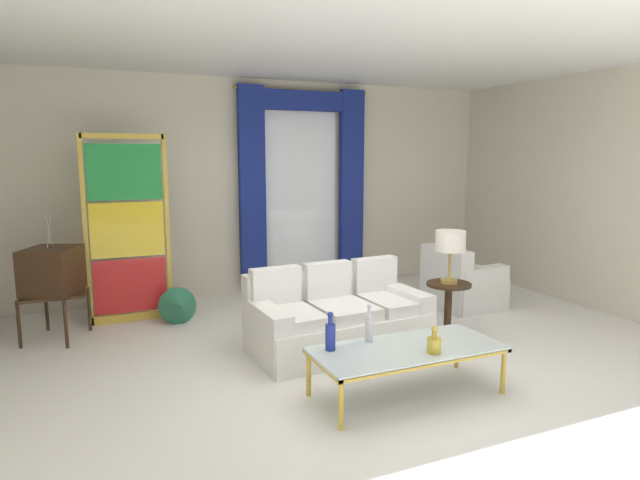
% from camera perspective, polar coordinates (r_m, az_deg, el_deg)
% --- Properties ---
extents(ground_plane, '(16.00, 16.00, 0.00)m').
position_cam_1_polar(ground_plane, '(5.32, 4.11, -12.66)').
color(ground_plane, white).
extents(wall_rear, '(8.00, 0.12, 3.00)m').
position_cam_1_polar(wall_rear, '(7.79, -6.32, 5.55)').
color(wall_rear, beige).
rests_on(wall_rear, ground).
extents(wall_right, '(0.12, 7.00, 3.00)m').
position_cam_1_polar(wall_right, '(7.78, 26.70, 4.65)').
color(wall_right, beige).
rests_on(wall_right, ground).
extents(ceiling_slab, '(8.00, 7.60, 0.04)m').
position_cam_1_polar(ceiling_slab, '(5.76, 0.54, 19.60)').
color(ceiling_slab, white).
extents(curtained_window, '(2.00, 0.17, 2.70)m').
position_cam_1_polar(curtained_window, '(7.82, -1.79, 7.38)').
color(curtained_window, white).
rests_on(curtained_window, ground).
extents(couch_white_long, '(1.81, 1.02, 0.86)m').
position_cam_1_polar(couch_white_long, '(5.56, 1.61, -8.31)').
color(couch_white_long, white).
rests_on(couch_white_long, ground).
extents(coffee_table, '(1.57, 0.69, 0.41)m').
position_cam_1_polar(coffee_table, '(4.54, 9.19, -11.49)').
color(coffee_table, silver).
rests_on(coffee_table, ground).
extents(bottle_blue_decanter, '(0.11, 0.11, 0.22)m').
position_cam_1_polar(bottle_blue_decanter, '(4.42, 11.99, -10.69)').
color(bottle_blue_decanter, gold).
rests_on(bottle_blue_decanter, coffee_table).
extents(bottle_crystal_tall, '(0.06, 0.06, 0.33)m').
position_cam_1_polar(bottle_crystal_tall, '(4.57, 5.21, -9.11)').
color(bottle_crystal_tall, silver).
rests_on(bottle_crystal_tall, coffee_table).
extents(bottle_amber_squat, '(0.08, 0.08, 0.32)m').
position_cam_1_polar(bottle_amber_squat, '(4.37, 1.10, -10.01)').
color(bottle_amber_squat, navy).
rests_on(bottle_amber_squat, coffee_table).
extents(vintage_tv, '(0.70, 0.74, 1.35)m').
position_cam_1_polar(vintage_tv, '(6.36, -26.50, -3.13)').
color(vintage_tv, '#382314').
rests_on(vintage_tv, ground).
extents(armchair_white, '(0.86, 0.86, 0.80)m').
position_cam_1_polar(armchair_white, '(7.25, 14.62, -4.65)').
color(armchair_white, white).
rests_on(armchair_white, ground).
extents(stained_glass_divider, '(0.95, 0.05, 2.20)m').
position_cam_1_polar(stained_glass_divider, '(6.65, -19.68, 0.67)').
color(stained_glass_divider, gold).
rests_on(stained_glass_divider, ground).
extents(peacock_figurine, '(0.44, 0.60, 0.50)m').
position_cam_1_polar(peacock_figurine, '(6.49, -14.71, -6.85)').
color(peacock_figurine, beige).
rests_on(peacock_figurine, ground).
extents(round_side_table, '(0.48, 0.48, 0.59)m').
position_cam_1_polar(round_side_table, '(6.04, 13.40, -6.65)').
color(round_side_table, '#382314').
rests_on(round_side_table, ground).
extents(table_lamp_brass, '(0.32, 0.32, 0.57)m').
position_cam_1_polar(table_lamp_brass, '(5.90, 13.63, -0.35)').
color(table_lamp_brass, '#B29338').
rests_on(table_lamp_brass, round_side_table).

